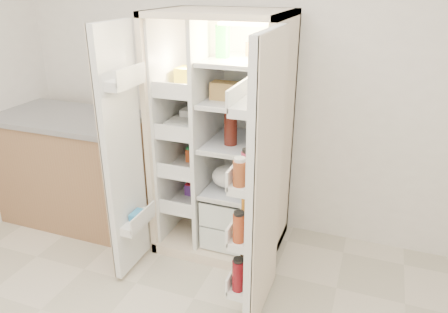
% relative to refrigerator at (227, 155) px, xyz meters
% --- Properties ---
extents(wall_back, '(4.00, 0.02, 2.70)m').
position_rel_refrigerator_xyz_m(wall_back, '(0.04, 0.35, 0.60)').
color(wall_back, white).
rests_on(wall_back, floor).
extents(refrigerator, '(0.92, 0.70, 1.80)m').
position_rel_refrigerator_xyz_m(refrigerator, '(0.00, 0.00, 0.00)').
color(refrigerator, beige).
rests_on(refrigerator, floor).
extents(freezer_door, '(0.15, 0.40, 1.72)m').
position_rel_refrigerator_xyz_m(freezer_door, '(-0.51, -0.60, 0.15)').
color(freezer_door, white).
rests_on(freezer_door, floor).
extents(fridge_door, '(0.17, 0.58, 1.72)m').
position_rel_refrigerator_xyz_m(fridge_door, '(0.47, -0.69, 0.12)').
color(fridge_door, white).
rests_on(fridge_door, floor).
extents(kitchen_counter, '(1.31, 0.70, 0.95)m').
position_rel_refrigerator_xyz_m(kitchen_counter, '(-1.40, -0.13, -0.27)').
color(kitchen_counter, '#8D6746').
rests_on(kitchen_counter, floor).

